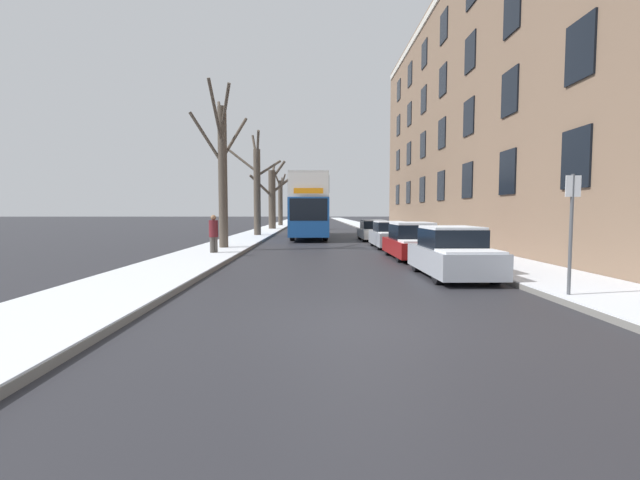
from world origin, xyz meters
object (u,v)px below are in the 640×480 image
(double_decker_bus, at_px, (309,204))
(parked_car_0, at_px, (452,254))
(bare_tree_left_3, at_px, (280,201))
(parked_car_1, at_px, (412,242))
(parked_car_3, at_px, (373,231))
(pedestrian_left_sidewalk, at_px, (214,234))
(street_sign_post, at_px, (571,229))
(parked_car_2, at_px, (390,235))
(bare_tree_left_0, at_px, (222,168))
(bare_tree_left_2, at_px, (272,196))
(bare_tree_left_1, at_px, (257,187))

(double_decker_bus, relative_size, parked_car_0, 3.03)
(bare_tree_left_3, height_order, parked_car_1, bare_tree_left_3)
(parked_car_3, bearing_deg, pedestrian_left_sidewalk, -129.10)
(bare_tree_left_3, distance_m, street_sign_post, 47.66)
(parked_car_2, relative_size, street_sign_post, 1.54)
(parked_car_0, distance_m, parked_car_2, 10.10)
(parked_car_1, bearing_deg, pedestrian_left_sidewalk, 172.85)
(double_decker_bus, height_order, parked_car_0, double_decker_bus)
(parked_car_3, xyz_separation_m, street_sign_post, (1.34, -19.68, 0.91))
(double_decker_bus, bearing_deg, bare_tree_left_0, -111.39)
(bare_tree_left_0, bearing_deg, bare_tree_left_3, 89.69)
(bare_tree_left_2, distance_m, double_decker_bus, 13.30)
(bare_tree_left_0, bearing_deg, bare_tree_left_2, 89.44)
(bare_tree_left_3, height_order, double_decker_bus, bare_tree_left_3)
(pedestrian_left_sidewalk, distance_m, street_sign_post, 13.52)
(bare_tree_left_3, bearing_deg, bare_tree_left_0, -90.31)
(parked_car_0, xyz_separation_m, parked_car_3, (-0.00, 16.21, -0.05))
(bare_tree_left_2, xyz_separation_m, parked_car_2, (8.22, -21.85, -2.83))
(parked_car_1, distance_m, street_sign_post, 8.58)
(bare_tree_left_2, relative_size, pedestrian_left_sidewalk, 4.02)
(bare_tree_left_1, height_order, pedestrian_left_sidewalk, bare_tree_left_1)
(bare_tree_left_0, relative_size, parked_car_1, 1.86)
(bare_tree_left_2, bearing_deg, bare_tree_left_1, -90.10)
(bare_tree_left_0, height_order, street_sign_post, bare_tree_left_0)
(bare_tree_left_3, xyz_separation_m, parked_car_2, (8.26, -33.09, -2.65))
(bare_tree_left_2, bearing_deg, double_decker_bus, -72.89)
(bare_tree_left_0, xyz_separation_m, parked_car_3, (8.45, 7.48, -3.40))
(bare_tree_left_0, relative_size, bare_tree_left_3, 1.11)
(parked_car_3, bearing_deg, street_sign_post, -86.10)
(parked_car_0, relative_size, pedestrian_left_sidewalk, 2.21)
(bare_tree_left_0, distance_m, street_sign_post, 15.83)
(bare_tree_left_1, height_order, bare_tree_left_2, bare_tree_left_1)
(double_decker_bus, distance_m, parked_car_3, 5.61)
(bare_tree_left_2, distance_m, parked_car_0, 33.11)
(bare_tree_left_0, height_order, parked_car_2, bare_tree_left_0)
(double_decker_bus, xyz_separation_m, parked_car_2, (4.32, -9.18, -1.82))
(bare_tree_left_1, height_order, parked_car_0, bare_tree_left_1)
(bare_tree_left_1, xyz_separation_m, parked_car_0, (8.24, -19.89, -3.04))
(bare_tree_left_2, distance_m, bare_tree_left_3, 11.24)
(bare_tree_left_0, xyz_separation_m, bare_tree_left_3, (0.19, 34.46, -0.72))
(bare_tree_left_2, xyz_separation_m, bare_tree_left_3, (-0.04, 11.24, -0.18))
(parked_car_0, relative_size, parked_car_3, 0.89)
(double_decker_bus, relative_size, street_sign_post, 4.40)
(double_decker_bus, xyz_separation_m, pedestrian_left_sidewalk, (-3.97, -13.27, -1.50))
(bare_tree_left_1, height_order, parked_car_3, bare_tree_left_1)
(double_decker_bus, relative_size, pedestrian_left_sidewalk, 6.68)
(bare_tree_left_3, distance_m, parked_car_0, 44.04)
(bare_tree_left_0, bearing_deg, parked_car_1, -24.00)
(bare_tree_left_3, distance_m, parked_car_2, 34.20)
(parked_car_3, height_order, street_sign_post, street_sign_post)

